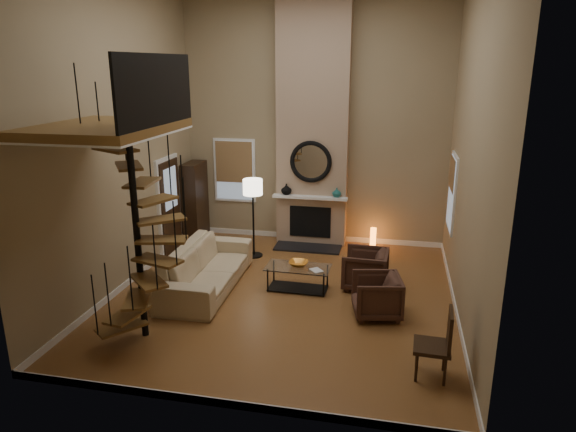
% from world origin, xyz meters
% --- Properties ---
extents(ground, '(6.00, 6.50, 0.01)m').
position_xyz_m(ground, '(0.00, 0.00, -0.01)').
color(ground, '#9E6733').
rests_on(ground, ground).
extents(back_wall, '(6.00, 0.02, 5.50)m').
position_xyz_m(back_wall, '(0.00, 3.25, 2.75)').
color(back_wall, '#9B8864').
rests_on(back_wall, ground).
extents(front_wall, '(6.00, 0.02, 5.50)m').
position_xyz_m(front_wall, '(0.00, -3.25, 2.75)').
color(front_wall, '#9B8864').
rests_on(front_wall, ground).
extents(left_wall, '(0.02, 6.50, 5.50)m').
position_xyz_m(left_wall, '(-3.00, 0.00, 2.75)').
color(left_wall, '#9B8864').
rests_on(left_wall, ground).
extents(right_wall, '(0.02, 6.50, 5.50)m').
position_xyz_m(right_wall, '(3.00, 0.00, 2.75)').
color(right_wall, '#9B8864').
rests_on(right_wall, ground).
extents(baseboard_back, '(6.00, 0.02, 0.12)m').
position_xyz_m(baseboard_back, '(0.00, 3.24, 0.06)').
color(baseboard_back, white).
rests_on(baseboard_back, ground).
extents(baseboard_front, '(6.00, 0.02, 0.12)m').
position_xyz_m(baseboard_front, '(0.00, -3.24, 0.06)').
color(baseboard_front, white).
rests_on(baseboard_front, ground).
extents(baseboard_left, '(0.02, 6.50, 0.12)m').
position_xyz_m(baseboard_left, '(-2.99, 0.00, 0.06)').
color(baseboard_left, white).
rests_on(baseboard_left, ground).
extents(baseboard_right, '(0.02, 6.50, 0.12)m').
position_xyz_m(baseboard_right, '(2.99, 0.00, 0.06)').
color(baseboard_right, white).
rests_on(baseboard_right, ground).
extents(chimney_breast, '(1.60, 0.38, 5.50)m').
position_xyz_m(chimney_breast, '(0.00, 3.06, 2.75)').
color(chimney_breast, tan).
rests_on(chimney_breast, ground).
extents(hearth, '(1.50, 0.60, 0.04)m').
position_xyz_m(hearth, '(0.00, 2.57, 0.02)').
color(hearth, black).
rests_on(hearth, ground).
extents(firebox, '(0.95, 0.02, 0.72)m').
position_xyz_m(firebox, '(0.00, 2.86, 0.55)').
color(firebox, black).
rests_on(firebox, chimney_breast).
extents(mantel, '(1.70, 0.18, 0.06)m').
position_xyz_m(mantel, '(0.00, 2.78, 1.15)').
color(mantel, white).
rests_on(mantel, chimney_breast).
extents(mirror_frame, '(0.94, 0.10, 0.94)m').
position_xyz_m(mirror_frame, '(0.00, 2.84, 1.95)').
color(mirror_frame, black).
rests_on(mirror_frame, chimney_breast).
extents(mirror_disc, '(0.80, 0.01, 0.80)m').
position_xyz_m(mirror_disc, '(0.00, 2.85, 1.95)').
color(mirror_disc, white).
rests_on(mirror_disc, chimney_breast).
extents(vase_left, '(0.24, 0.24, 0.25)m').
position_xyz_m(vase_left, '(-0.55, 2.82, 1.30)').
color(vase_left, black).
rests_on(vase_left, mantel).
extents(vase_right, '(0.20, 0.20, 0.21)m').
position_xyz_m(vase_right, '(0.60, 2.82, 1.28)').
color(vase_right, '#1A5C58').
rests_on(vase_right, mantel).
extents(window_back, '(1.02, 0.06, 1.52)m').
position_xyz_m(window_back, '(-1.90, 3.22, 1.62)').
color(window_back, white).
rests_on(window_back, back_wall).
extents(window_right, '(0.06, 1.02, 1.52)m').
position_xyz_m(window_right, '(2.97, 2.00, 1.63)').
color(window_right, white).
rests_on(window_right, right_wall).
extents(entry_door, '(0.10, 1.05, 2.16)m').
position_xyz_m(entry_door, '(-2.95, 1.80, 1.05)').
color(entry_door, white).
rests_on(entry_door, ground).
extents(loft, '(1.70, 2.20, 1.09)m').
position_xyz_m(loft, '(-2.04, -1.80, 3.24)').
color(loft, brown).
rests_on(loft, left_wall).
extents(spiral_stair, '(1.47, 1.47, 4.06)m').
position_xyz_m(spiral_stair, '(-1.78, -1.79, 1.78)').
color(spiral_stair, black).
rests_on(spiral_stair, ground).
extents(hutch, '(0.37, 0.80, 1.78)m').
position_xyz_m(hutch, '(-2.75, 2.76, 0.95)').
color(hutch, black).
rests_on(hutch, ground).
extents(sofa, '(1.12, 2.75, 0.80)m').
position_xyz_m(sofa, '(-1.51, 0.10, 0.40)').
color(sofa, '#C7B18A').
rests_on(sofa, ground).
extents(armchair_near, '(0.86, 0.84, 0.75)m').
position_xyz_m(armchair_near, '(1.48, 0.72, 0.35)').
color(armchair_near, '#44291F').
rests_on(armchair_near, ground).
extents(armchair_far, '(0.91, 0.89, 0.71)m').
position_xyz_m(armchair_far, '(1.74, -0.39, 0.35)').
color(armchair_far, '#44291F').
rests_on(armchair_far, ground).
extents(coffee_table, '(1.20, 0.62, 0.45)m').
position_xyz_m(coffee_table, '(0.20, 0.35, 0.28)').
color(coffee_table, silver).
rests_on(coffee_table, ground).
extents(bowl, '(0.35, 0.35, 0.09)m').
position_xyz_m(bowl, '(0.20, 0.40, 0.50)').
color(bowl, orange).
rests_on(bowl, coffee_table).
extents(book, '(0.29, 0.30, 0.02)m').
position_xyz_m(book, '(0.55, 0.20, 0.46)').
color(book, gray).
rests_on(book, coffee_table).
extents(floor_lamp, '(0.41, 0.41, 1.72)m').
position_xyz_m(floor_lamp, '(-1.07, 1.86, 1.41)').
color(floor_lamp, black).
rests_on(floor_lamp, ground).
extents(accent_lamp, '(0.13, 0.13, 0.47)m').
position_xyz_m(accent_lamp, '(1.45, 2.88, 0.25)').
color(accent_lamp, orange).
rests_on(accent_lamp, ground).
extents(side_chair, '(0.50, 0.50, 1.00)m').
position_xyz_m(side_chair, '(2.55, -2.03, 0.53)').
color(side_chair, black).
rests_on(side_chair, ground).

